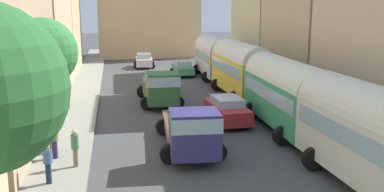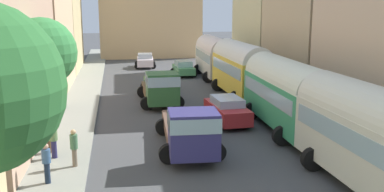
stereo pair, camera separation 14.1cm
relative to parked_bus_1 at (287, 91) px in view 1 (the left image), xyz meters
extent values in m
plane|color=#434447|center=(-4.60, 11.50, -2.20)|extent=(154.00, 154.00, 0.00)
cube|color=gray|center=(-11.85, 11.50, -2.13)|extent=(2.50, 70.00, 0.14)
cube|color=#9F9890|center=(2.65, 11.50, -2.13)|extent=(2.50, 70.00, 0.14)
cube|color=#D9B38B|center=(-15.95, 13.70, 2.88)|extent=(5.70, 12.23, 10.16)
cube|color=tan|center=(-15.26, 25.74, 4.72)|extent=(4.31, 11.31, 13.85)
cube|color=tan|center=(6.79, 10.90, 4.06)|extent=(5.77, 10.06, 12.54)
cube|color=beige|center=(6.72, 21.13, 3.44)|extent=(5.64, 9.89, 11.29)
cube|color=tan|center=(-4.60, 37.26, 3.40)|extent=(13.25, 6.88, 11.20)
cube|color=silver|center=(0.00, -9.00, -0.50)|extent=(2.54, 9.74, 2.41)
cylinder|color=black|center=(-1.17, -6.02, -1.70)|extent=(1.00, 0.35, 1.00)
cylinder|color=black|center=(1.05, -5.97, -1.70)|extent=(1.00, 0.35, 1.00)
cube|color=#359765|center=(0.00, 0.00, -0.54)|extent=(2.57, 8.58, 2.32)
cylinder|color=silver|center=(0.00, 0.00, 0.61)|extent=(2.52, 8.41, 2.38)
cube|color=#99B7C6|center=(0.00, 0.00, -0.03)|extent=(2.61, 7.90, 0.74)
cylinder|color=black|center=(-1.11, 2.67, -1.70)|extent=(1.00, 0.35, 1.00)
cylinder|color=black|center=(1.20, 2.63, -1.70)|extent=(1.00, 0.35, 1.00)
cylinder|color=black|center=(-1.20, -2.63, -1.70)|extent=(1.00, 0.35, 1.00)
cylinder|color=black|center=(1.11, -2.67, -1.70)|extent=(1.00, 0.35, 1.00)
cube|color=yellow|center=(0.00, 9.00, -0.45)|extent=(2.51, 8.42, 2.52)
cylinder|color=silver|center=(0.00, 9.00, 0.81)|extent=(2.46, 8.26, 2.33)
cube|color=#99B7C6|center=(0.00, 9.00, 0.11)|extent=(2.55, 7.75, 0.81)
cylinder|color=black|center=(-1.17, 11.58, -1.70)|extent=(1.00, 0.35, 1.00)
cylinder|color=black|center=(1.09, 11.62, -1.70)|extent=(1.00, 0.35, 1.00)
cylinder|color=black|center=(-1.09, 6.38, -1.70)|extent=(1.00, 0.35, 1.00)
cylinder|color=black|center=(1.17, 6.42, -1.70)|extent=(1.00, 0.35, 1.00)
cube|color=silver|center=(0.00, 18.00, -0.55)|extent=(2.49, 8.06, 2.31)
cylinder|color=silver|center=(0.00, 18.00, 0.60)|extent=(2.44, 7.90, 2.28)
cube|color=#99B7C6|center=(0.00, 18.00, -0.04)|extent=(2.52, 7.42, 0.74)
cylinder|color=black|center=(-1.05, 20.51, -1.70)|extent=(1.00, 0.35, 1.00)
cylinder|color=black|center=(1.15, 20.46, -1.70)|extent=(1.00, 0.35, 1.00)
cylinder|color=black|center=(-1.15, 15.54, -1.70)|extent=(1.00, 0.35, 1.00)
cylinder|color=black|center=(1.05, 15.49, -1.70)|extent=(1.00, 0.35, 1.00)
cube|color=navy|center=(-6.06, -4.56, -0.76)|extent=(2.22, 1.96, 2.00)
cube|color=#99B7C6|center=(-6.06, -4.56, -0.20)|extent=(2.27, 2.04, 0.64)
cube|color=brown|center=(-5.86, -0.96, -1.48)|extent=(2.42, 5.47, 0.55)
ellipsoid|color=beige|center=(-5.69, -2.69, -0.91)|extent=(1.01, 1.01, 0.59)
ellipsoid|color=beige|center=(-5.73, -2.82, -0.96)|extent=(0.87, 0.95, 0.49)
ellipsoid|color=beige|center=(-5.82, -2.06, -0.92)|extent=(1.03, 1.02, 0.57)
ellipsoid|color=beige|center=(-5.63, -1.72, -0.57)|extent=(0.99, 0.91, 0.53)
ellipsoid|color=silver|center=(-5.57, -1.94, -0.51)|extent=(1.07, 0.88, 0.58)
cylinder|color=black|center=(-4.98, -4.28, -1.75)|extent=(0.90, 0.32, 0.90)
cylinder|color=black|center=(-7.10, -4.16, -1.75)|extent=(0.90, 0.32, 0.90)
cylinder|color=black|center=(-4.74, 0.04, -1.75)|extent=(0.90, 0.32, 0.90)
cylinder|color=black|center=(-6.86, 0.16, -1.75)|extent=(0.90, 0.32, 0.90)
cube|color=#2D5D30|center=(-6.29, 5.90, -0.73)|extent=(2.09, 2.10, 2.05)
cube|color=#99B7C6|center=(-6.29, 5.90, -0.15)|extent=(2.13, 2.18, 0.66)
cube|color=brown|center=(-6.30, 9.24, -1.48)|extent=(2.10, 4.61, 0.55)
ellipsoid|color=beige|center=(-6.58, 9.40, -0.93)|extent=(0.90, 0.71, 0.54)
ellipsoid|color=silver|center=(-6.36, 8.22, -0.97)|extent=(0.92, 1.02, 0.46)
ellipsoid|color=beige|center=(-6.23, 8.72, -0.91)|extent=(0.92, 0.93, 0.60)
ellipsoid|color=silver|center=(-6.30, 9.12, -0.62)|extent=(0.99, 0.77, 0.49)
cylinder|color=black|center=(-5.25, 6.03, -1.75)|extent=(0.90, 0.31, 0.90)
cylinder|color=black|center=(-7.33, 6.02, -1.75)|extent=(0.90, 0.31, 0.90)
cylinder|color=black|center=(-5.27, 10.04, -1.75)|extent=(0.90, 0.31, 0.90)
cylinder|color=black|center=(-7.35, 10.03, -1.75)|extent=(0.90, 0.31, 0.90)
cube|color=#518C4D|center=(-6.25, 12.11, -1.55)|extent=(1.72, 3.67, 0.78)
cube|color=#90C3CE|center=(-6.25, 12.11, -0.91)|extent=(1.49, 1.92, 0.49)
cylinder|color=black|center=(-5.44, 10.97, -1.90)|extent=(0.60, 0.21, 0.60)
cylinder|color=black|center=(-7.10, 11.00, -1.90)|extent=(0.60, 0.21, 0.60)
cylinder|color=black|center=(-5.40, 13.23, -1.90)|extent=(0.60, 0.21, 0.60)
cylinder|color=black|center=(-7.06, 13.26, -1.90)|extent=(0.60, 0.21, 0.60)
cube|color=silver|center=(-6.08, 26.18, -1.55)|extent=(1.97, 3.80, 0.78)
cube|color=#A2ADBB|center=(-6.08, 26.18, -0.89)|extent=(1.66, 2.01, 0.53)
cylinder|color=black|center=(-5.26, 24.98, -1.90)|extent=(0.60, 0.21, 0.60)
cylinder|color=black|center=(-7.02, 25.08, -1.90)|extent=(0.60, 0.21, 0.60)
cylinder|color=black|center=(-5.14, 27.28, -1.90)|extent=(0.60, 0.21, 0.60)
cylinder|color=black|center=(-6.90, 27.37, -1.90)|extent=(0.60, 0.21, 0.60)
cube|color=#AA2528|center=(-2.87, 1.96, -1.52)|extent=(1.98, 4.40, 0.84)
cube|color=#9CACCB|center=(-2.87, 1.96, -0.87)|extent=(1.65, 2.33, 0.46)
cylinder|color=black|center=(-3.81, 3.24, -1.90)|extent=(0.60, 0.21, 0.60)
cylinder|color=black|center=(-2.08, 3.34, -1.90)|extent=(0.60, 0.21, 0.60)
cylinder|color=black|center=(-3.65, 0.57, -1.90)|extent=(0.60, 0.21, 0.60)
cylinder|color=black|center=(-1.92, 0.67, -1.90)|extent=(0.60, 0.21, 0.60)
cube|color=#438955|center=(-2.70, 19.83, -1.59)|extent=(1.79, 4.04, 0.68)
cube|color=#8FB9BE|center=(-2.70, 19.83, -0.99)|extent=(1.52, 2.12, 0.53)
cylinder|color=black|center=(-3.57, 21.04, -1.90)|extent=(0.60, 0.21, 0.60)
cylinder|color=black|center=(-1.93, 21.10, -1.90)|extent=(0.60, 0.21, 0.60)
cylinder|color=black|center=(-3.48, 18.57, -1.90)|extent=(0.60, 0.21, 0.60)
cylinder|color=black|center=(-1.84, 18.63, -1.90)|extent=(0.60, 0.21, 0.60)
cylinder|color=#19263B|center=(-12.03, -5.80, -2.13)|extent=(0.19, 0.19, 0.14)
cylinder|color=#19263B|center=(-12.03, -5.80, -1.65)|extent=(0.30, 0.30, 0.83)
cylinder|color=#395B86|center=(-12.03, -5.80, -0.96)|extent=(0.46, 0.46, 0.54)
sphere|color=tan|center=(-12.03, -5.80, -0.57)|extent=(0.23, 0.23, 0.23)
cylinder|color=#746351|center=(-11.15, -4.14, -2.13)|extent=(0.18, 0.18, 0.14)
cylinder|color=#746351|center=(-11.15, -4.14, -1.67)|extent=(0.29, 0.29, 0.79)
cylinder|color=#47744E|center=(-11.15, -4.14, -0.96)|extent=(0.45, 0.45, 0.62)
sphere|color=tan|center=(-11.15, -4.14, -0.54)|extent=(0.23, 0.23, 0.23)
cylinder|color=#26244E|center=(-12.15, -2.91, -2.13)|extent=(0.20, 0.20, 0.14)
cylinder|color=#26244E|center=(-12.15, -2.91, -1.65)|extent=(0.25, 0.25, 0.82)
cylinder|color=#597B49|center=(-12.15, -2.91, -0.96)|extent=(0.39, 0.39, 0.57)
sphere|color=tan|center=(-12.15, -2.91, -0.57)|extent=(0.21, 0.21, 0.21)
cylinder|color=brown|center=(-12.50, -2.15, -0.36)|extent=(0.30, 0.30, 3.69)
sphere|color=#348040|center=(-12.50, -2.15, 2.65)|extent=(3.10, 3.10, 3.10)
camera|label=1|loc=(-9.37, -22.23, 4.72)|focal=40.46mm
camera|label=2|loc=(-9.24, -22.26, 4.72)|focal=40.46mm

